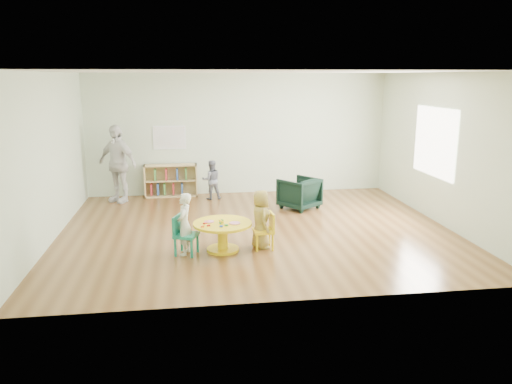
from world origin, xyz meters
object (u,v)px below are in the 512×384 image
Objects in this scene: child_left at (184,224)px; child_right at (261,219)px; kid_chair_left at (183,234)px; kid_chair_right at (266,229)px; adult_caretaker at (117,164)px; armchair at (299,193)px; toddler at (211,180)px; bookshelf at (170,181)px; activity_table at (223,231)px.

child_right is (1.22, 0.14, -0.01)m from child_left.
kid_chair_left is 1.04× the size of kid_chair_right.
adult_caretaker is (-2.67, 3.48, 0.37)m from child_right.
child_left reaches higher than armchair.
child_right is at bearing 109.56° from child_left.
kid_chair_right is at bearing -17.59° from adult_caretaker.
bookshelf is at bearing -30.36° from toddler.
activity_table is 1.50× the size of kid_chair_left.
kid_chair_left is 3.59m from toddler.
kid_chair_left is 0.86× the size of armchair.
adult_caretaker is (-2.05, 3.54, 0.53)m from activity_table.
child_right reaches higher than bookshelf.
activity_table is 0.55× the size of adult_caretaker.
adult_caretaker is at bearing -144.95° from child_left.
kid_chair_left is at bearing 9.00° from armchair.
child_left is 3.59m from toddler.
armchair is at bearing 149.15° from child_left.
activity_table is at bearing 16.49° from armchair.
kid_chair_left is at bearing 90.98° from kid_chair_right.
adult_caretaker is (-3.84, 1.15, 0.53)m from armchair.
child_left is 1.23m from child_right.
armchair is (1.79, 2.39, 0.01)m from activity_table.
bookshelf reaches higher than kid_chair_right.
child_left is 1.10× the size of toddler.
child_right is at bearing -17.98° from adult_caretaker.
child_right is at bearing 95.44° from toddler.
bookshelf is 1.25× the size of child_right.
armchair reaches higher than kid_chair_right.
kid_chair_left is 0.37× the size of adult_caretaker.
activity_table is 4.12m from adult_caretaker.
armchair is at bearing -33.98° from child_right.
armchair reaches higher than kid_chair_left.
armchair is 4.04m from adult_caretaker.
activity_table is at bearing -76.62° from bookshelf.
kid_chair_left is 0.52× the size of bookshelf.
child_left reaches higher than activity_table.
child_left reaches higher than child_right.
armchair is 0.81× the size of toddler.
activity_table is 3.46m from toddler.
toddler is (0.93, -0.44, 0.08)m from bookshelf.
toddler is 0.52× the size of adult_caretaker.
adult_caretaker is at bearing -7.07° from toddler.
armchair is 2.09m from toddler.
child_right is at bearing -68.05° from bookshelf.
armchair is at bearing 144.15° from toddler.
kid_chair_right is at bearing 114.75° from kid_chair_left.
bookshelf is 1.35× the size of toddler.
kid_chair_left is (-0.62, -0.08, 0.01)m from activity_table.
kid_chair_left reaches higher than kid_chair_right.
bookshelf reaches higher than activity_table.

